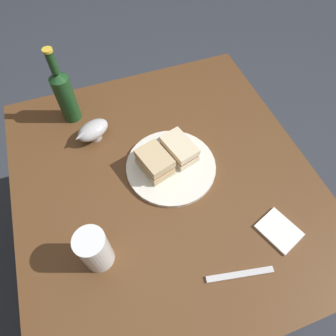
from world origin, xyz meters
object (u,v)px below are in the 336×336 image
(plate, at_px, (171,166))
(cider_bottle, at_px, (65,94))
(sandwich_half_left, at_px, (179,149))
(sandwich_half_right, at_px, (155,162))
(napkin, at_px, (279,231))
(gravy_boat, at_px, (93,130))
(fork, at_px, (240,274))
(pint_glass, at_px, (95,251))

(plate, bearing_deg, cider_bottle, -141.69)
(plate, relative_size, sandwich_half_left, 2.13)
(sandwich_half_right, distance_m, napkin, 0.41)
(sandwich_half_right, xyz_separation_m, cider_bottle, (-0.32, -0.21, 0.06))
(sandwich_half_left, xyz_separation_m, gravy_boat, (-0.17, -0.24, -0.00))
(gravy_boat, relative_size, fork, 0.74)
(plate, distance_m, napkin, 0.37)
(gravy_boat, xyz_separation_m, napkin, (0.51, 0.42, -0.04))
(plate, height_order, cider_bottle, cider_bottle)
(cider_bottle, xyz_separation_m, napkin, (0.63, 0.47, -0.10))
(sandwich_half_right, xyz_separation_m, napkin, (0.31, 0.27, -0.04))
(napkin, relative_size, fork, 0.61)
(cider_bottle, height_order, fork, cider_bottle)
(cider_bottle, xyz_separation_m, fork, (0.70, 0.31, -0.11))
(plate, relative_size, cider_bottle, 1.03)
(pint_glass, height_order, fork, pint_glass)
(gravy_boat, height_order, fork, gravy_boat)
(sandwich_half_right, height_order, napkin, sandwich_half_right)
(pint_glass, relative_size, cider_bottle, 0.51)
(pint_glass, height_order, napkin, pint_glass)
(pint_glass, bearing_deg, gravy_boat, 169.76)
(gravy_boat, bearing_deg, napkin, 39.54)
(napkin, bearing_deg, pint_glass, -101.06)
(pint_glass, bearing_deg, sandwich_half_left, 127.02)
(sandwich_half_left, height_order, fork, sandwich_half_left)
(plate, bearing_deg, sandwich_half_left, 129.02)
(sandwich_half_right, distance_m, fork, 0.40)
(sandwich_half_right, distance_m, gravy_boat, 0.25)
(pint_glass, relative_size, gravy_boat, 1.06)
(sandwich_half_left, height_order, napkin, sandwich_half_left)
(sandwich_half_right, relative_size, napkin, 1.15)
(sandwich_half_left, distance_m, sandwich_half_right, 0.09)
(pint_glass, height_order, gravy_boat, pint_glass)
(plate, xyz_separation_m, cider_bottle, (-0.33, -0.26, 0.10))
(plate, distance_m, fork, 0.38)
(plate, xyz_separation_m, pint_glass, (0.21, -0.28, 0.05))
(sandwich_half_left, xyz_separation_m, sandwich_half_right, (0.03, -0.09, 0.01))
(sandwich_half_right, distance_m, pint_glass, 0.31)
(pint_glass, bearing_deg, napkin, 78.94)
(sandwich_half_left, bearing_deg, fork, 2.17)
(napkin, xyz_separation_m, fork, (0.07, -0.16, -0.00))
(sandwich_half_right, relative_size, gravy_boat, 0.95)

